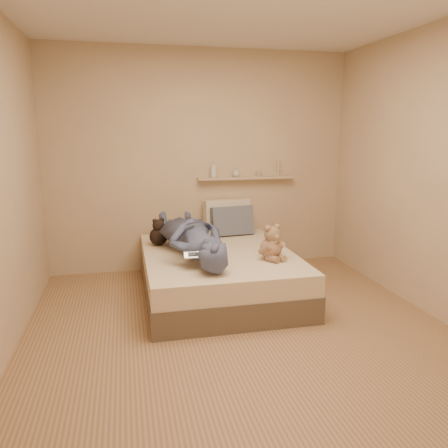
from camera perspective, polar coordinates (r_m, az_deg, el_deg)
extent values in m
plane|color=#9D7251|center=(3.79, 2.25, -13.97)|extent=(3.80, 3.80, 0.00)
plane|color=tan|center=(5.27, -3.05, 8.13)|extent=(3.60, 0.00, 3.60)
plane|color=tan|center=(1.69, 19.59, -1.21)|extent=(3.60, 0.00, 3.60)
plane|color=tan|center=(4.27, 26.60, 5.91)|extent=(0.00, 3.80, 3.80)
cube|color=brown|center=(4.58, -0.79, -7.56)|extent=(1.50, 1.90, 0.25)
cube|color=beige|center=(4.51, -0.79, -4.87)|extent=(1.48, 1.88, 0.20)
cube|color=silver|center=(3.88, -4.10, -4.08)|extent=(0.16, 0.07, 0.05)
cube|color=black|center=(3.87, -4.09, -3.91)|extent=(0.08, 0.04, 0.03)
sphere|color=#AA7A5D|center=(4.23, 6.14, -3.19)|extent=(0.21, 0.21, 0.21)
sphere|color=#8B644C|center=(4.18, 6.34, -1.37)|extent=(0.16, 0.16, 0.16)
sphere|color=#9D7556|center=(4.13, 5.76, -0.54)|extent=(0.06, 0.06, 0.06)
sphere|color=#9C7B55|center=(4.20, 6.95, -0.37)|extent=(0.06, 0.06, 0.06)
sphere|color=#856549|center=(4.13, 6.92, -1.74)|extent=(0.06, 0.06, 0.06)
cylinder|color=#8A6349|center=(4.15, 5.33, -3.28)|extent=(0.13, 0.14, 0.12)
cylinder|color=#A06E55|center=(4.26, 7.39, -2.91)|extent=(0.06, 0.14, 0.12)
cylinder|color=#8B614A|center=(4.15, 6.35, -4.55)|extent=(0.13, 0.15, 0.07)
cylinder|color=olive|center=(4.21, 7.43, -4.33)|extent=(0.08, 0.15, 0.07)
cylinder|color=silver|center=(4.19, 6.32, -2.22)|extent=(0.14, 0.14, 0.02)
sphere|color=black|center=(4.76, -8.56, -1.62)|extent=(0.19, 0.19, 0.19)
sphere|color=black|center=(4.72, -8.55, -0.18)|extent=(0.13, 0.13, 0.13)
sphere|color=black|center=(4.69, -9.06, 0.41)|extent=(0.05, 0.05, 0.05)
sphere|color=black|center=(4.73, -8.09, 0.52)|extent=(0.05, 0.05, 0.05)
cube|color=beige|center=(5.28, 0.34, 1.03)|extent=(0.57, 0.25, 0.41)
cube|color=slate|center=(5.16, 1.04, 0.43)|extent=(0.52, 0.26, 0.36)
imported|color=#3F4663|center=(4.36, -4.24, -1.49)|extent=(0.75, 1.65, 0.38)
cube|color=tan|center=(5.35, 2.93, 6.04)|extent=(1.20, 0.12, 0.03)
imported|color=silver|center=(5.25, -1.37, 7.12)|extent=(0.09, 0.09, 0.19)
imported|color=#B6BDBF|center=(5.31, 1.57, 6.77)|extent=(0.12, 0.12, 0.11)
cylinder|color=#A2988B|center=(5.39, 4.57, 6.52)|extent=(0.07, 0.07, 0.06)
cylinder|color=white|center=(5.47, 7.10, 7.24)|extent=(0.04, 0.04, 0.19)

